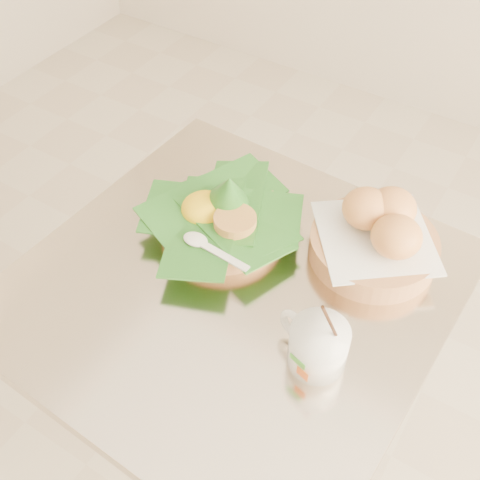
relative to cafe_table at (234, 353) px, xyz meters
The scene contains 5 objects.
floor 0.54m from the cafe_table, behind, with size 3.60×3.60×0.00m, color beige.
cafe_table is the anchor object (origin of this frame).
rice_basket 0.29m from the cafe_table, 130.94° to the left, with size 0.29×0.29×0.15m.
bread_basket 0.38m from the cafe_table, 47.15° to the left, with size 0.27×0.27×0.12m.
coffee_mug 0.33m from the cafe_table, 17.93° to the right, with size 0.12×0.10×0.16m.
Camera 1 is at (0.47, -0.57, 1.56)m, focal length 45.00 mm.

